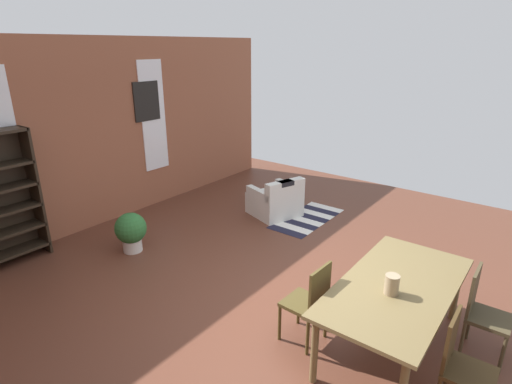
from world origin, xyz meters
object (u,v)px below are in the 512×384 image
dining_chair_near_left (461,364)px  potted_plant_by_shelf (131,230)px  armchair_white (276,201)px  dining_table (397,291)px  dining_chair_near_right (482,311)px  dining_chair_far_left (310,301)px  vase_on_table (392,284)px

dining_chair_near_left → potted_plant_by_shelf: 4.71m
armchair_white → potted_plant_by_shelf: 2.71m
dining_table → dining_chair_near_left: dining_chair_near_left is taller
dining_chair_near_right → dining_chair_near_left: (-0.92, 0.00, 0.00)m
dining_table → dining_chair_near_right: size_ratio=2.15×
dining_table → dining_chair_far_left: (-0.46, 0.74, -0.17)m
dining_table → armchair_white: dining_table is taller
dining_table → dining_chair_near_left: bearing=-122.0°
armchair_white → dining_chair_near_left: bearing=-125.2°
dining_table → vase_on_table: size_ratio=10.21×
dining_chair_near_right → dining_chair_near_left: bearing=180.0°
dining_chair_near_right → dining_chair_far_left: same height
dining_chair_far_left → armchair_white: size_ratio=0.94×
dining_chair_near_left → armchair_white: size_ratio=0.94×
armchair_white → dining_table: bearing=-126.0°
dining_chair_near_left → armchair_white: 4.60m
potted_plant_by_shelf → dining_chair_far_left: bearing=-92.1°
dining_chair_far_left → potted_plant_by_shelf: dining_chair_far_left is taller
vase_on_table → dining_chair_near_right: bearing=-48.6°
dining_table → potted_plant_by_shelf: size_ratio=3.24×
dining_chair_near_right → potted_plant_by_shelf: (-0.80, 4.71, -0.16)m
armchair_white → dining_chair_near_right: bearing=-114.8°
dining_chair_far_left → armchair_white: (2.65, 2.28, -0.23)m
dining_table → dining_chair_near_right: (0.46, -0.74, -0.17)m
dining_table → vase_on_table: (-0.19, 0.00, 0.18)m
armchair_white → potted_plant_by_shelf: (-2.54, 0.95, 0.07)m
vase_on_table → dining_chair_far_left: vase_on_table is taller
dining_table → dining_chair_near_right: 0.88m
dining_chair_near_left → dining_chair_far_left: bearing=90.1°
dining_chair_near_left → dining_table: bearing=58.0°
dining_table → dining_chair_far_left: 0.89m
vase_on_table → dining_chair_far_left: (-0.27, 0.74, -0.35)m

